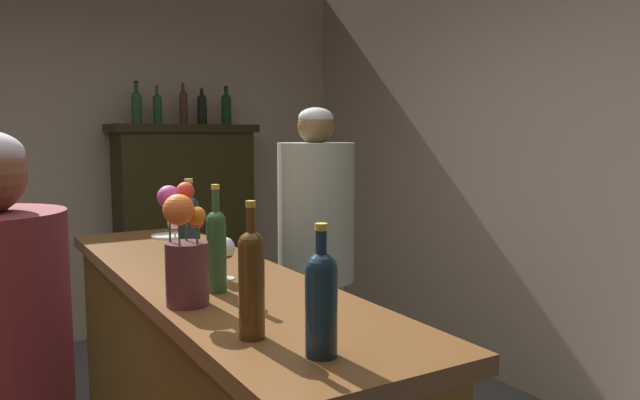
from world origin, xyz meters
name	(u,v)px	position (x,y,z in m)	size (l,w,h in m)	color
wall_back	(22,158)	(0.00, 2.94, 1.40)	(5.14, 0.12, 2.79)	#C5B198
wall_right	(619,168)	(2.57, 0.00, 1.40)	(0.12, 5.88, 2.79)	#CAAE94
display_cabinet	(185,226)	(1.10, 2.63, 0.86)	(1.09, 0.44, 1.64)	#2D260E
wine_bottle_pinot	(321,299)	(0.29, -0.77, 1.20)	(0.07, 0.07, 0.31)	#182E3B
wine_bottle_malbec	(216,246)	(0.30, -0.11, 1.22)	(0.06, 0.06, 0.35)	#29522A
wine_bottle_merlot	(252,279)	(0.21, -0.58, 1.22)	(0.06, 0.06, 0.34)	#4E3012
wine_bottle_chardonnay	(190,229)	(0.33, 0.24, 1.22)	(0.08, 0.08, 0.34)	#192931
wine_glass_front	(225,251)	(0.39, 0.03, 1.17)	(0.07, 0.07, 0.15)	white
wine_glass_mid	(175,226)	(0.39, 0.61, 1.18)	(0.06, 0.06, 0.16)	white
flower_arrangement	(185,252)	(0.16, -0.22, 1.23)	(0.14, 0.15, 0.36)	#522C2D
cheese_plate	(170,236)	(0.48, 0.98, 1.08)	(0.18, 0.18, 0.01)	white
display_bottle_left	(137,106)	(0.75, 2.63, 1.78)	(0.08, 0.08, 0.31)	#29522E
display_bottle_midleft	(157,108)	(0.91, 2.63, 1.77)	(0.06, 0.06, 0.29)	#214B2B
display_bottle_center	(183,106)	(1.11, 2.63, 1.79)	(0.06, 0.06, 0.33)	#4C2E1F
display_bottle_midright	(202,108)	(1.25, 2.63, 1.77)	(0.07, 0.07, 0.28)	black
display_bottle_right	(226,107)	(1.46, 2.63, 1.78)	(0.08, 0.08, 0.30)	#163F1D
bartender	(316,267)	(1.08, 0.60, 0.93)	(0.37, 0.37, 1.70)	gray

